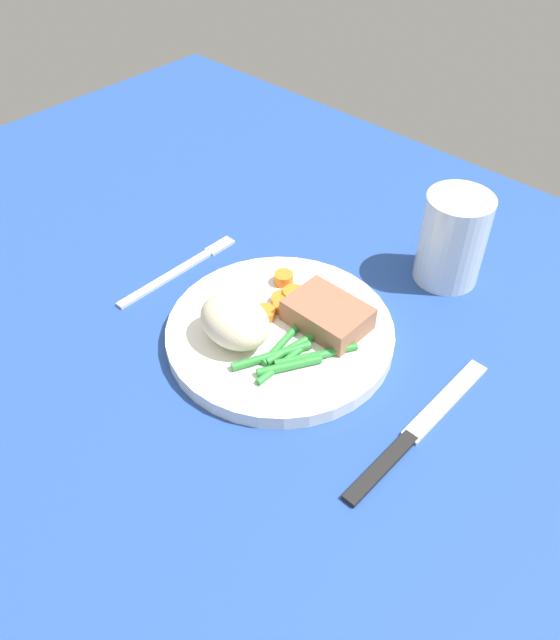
% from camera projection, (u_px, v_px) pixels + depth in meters
% --- Properties ---
extents(dining_table, '(1.20, 0.90, 0.02)m').
position_uv_depth(dining_table, '(251.00, 332.00, 0.67)').
color(dining_table, '#234793').
rests_on(dining_table, ground).
extents(dinner_plate, '(0.23, 0.23, 0.02)m').
position_uv_depth(dinner_plate, '(280.00, 333.00, 0.64)').
color(dinner_plate, white).
rests_on(dinner_plate, dining_table).
extents(meat_portion, '(0.08, 0.06, 0.03)m').
position_uv_depth(meat_portion, '(328.00, 315.00, 0.63)').
color(meat_portion, '#936047').
rests_on(meat_portion, dinner_plate).
extents(mashed_potatoes, '(0.08, 0.06, 0.05)m').
position_uv_depth(mashed_potatoes, '(235.00, 321.00, 0.61)').
color(mashed_potatoes, beige).
rests_on(mashed_potatoes, dinner_plate).
extents(carrot_slices, '(0.05, 0.07, 0.01)m').
position_uv_depth(carrot_slices, '(282.00, 298.00, 0.66)').
color(carrot_slices, orange).
rests_on(carrot_slices, dinner_plate).
extents(green_beans, '(0.07, 0.11, 0.01)m').
position_uv_depth(green_beans, '(294.00, 354.00, 0.61)').
color(green_beans, '#2D8C38').
rests_on(green_beans, dinner_plate).
extents(fork, '(0.01, 0.17, 0.00)m').
position_uv_depth(fork, '(178.00, 271.00, 0.72)').
color(fork, silver).
rests_on(fork, dining_table).
extents(knife, '(0.02, 0.21, 0.01)m').
position_uv_depth(knife, '(416.00, 431.00, 0.56)').
color(knife, black).
rests_on(knife, dining_table).
extents(water_glass, '(0.07, 0.07, 0.10)m').
position_uv_depth(water_glass, '(451.00, 244.00, 0.69)').
color(water_glass, silver).
rests_on(water_glass, dining_table).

